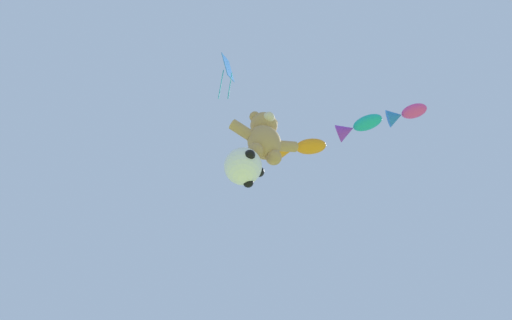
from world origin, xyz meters
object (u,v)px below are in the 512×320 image
at_px(teddy_bear_kite, 264,137).
at_px(fish_kite_tangerine, 299,148).
at_px(fish_kite_magenta, 404,114).
at_px(diamond_kite, 228,70).
at_px(fish_kite_teal, 356,127).
at_px(soccer_ball_kite, 243,167).

height_order(teddy_bear_kite, fish_kite_tangerine, fish_kite_tangerine).
relative_size(fish_kite_tangerine, fish_kite_magenta, 1.28).
relative_size(teddy_bear_kite, fish_kite_tangerine, 1.17).
relative_size(fish_kite_tangerine, diamond_kite, 0.66).
bearing_deg(fish_kite_teal, diamond_kite, -177.12).
bearing_deg(fish_kite_tangerine, fish_kite_teal, -35.44).
xyz_separation_m(fish_kite_tangerine, fish_kite_magenta, (3.70, -2.67, 1.06)).
bearing_deg(fish_kite_magenta, teddy_bear_kite, 169.55).
bearing_deg(fish_kite_magenta, diamond_kite, 173.10).
bearing_deg(soccer_ball_kite, diamond_kite, -158.43).
distance_m(teddy_bear_kite, soccer_ball_kite, 1.79).
xyz_separation_m(fish_kite_magenta, diamond_kite, (-7.55, 0.91, -0.47)).
height_order(soccer_ball_kite, fish_kite_tangerine, fish_kite_tangerine).
distance_m(fish_kite_teal, diamond_kite, 5.91).
distance_m(fish_kite_tangerine, diamond_kite, 4.27).
bearing_deg(fish_kite_tangerine, soccer_ball_kite, -154.61).
height_order(soccer_ball_kite, fish_kite_teal, fish_kite_teal).
relative_size(teddy_bear_kite, fish_kite_teal, 1.28).
distance_m(teddy_bear_kite, fish_kite_teal, 5.59).
xyz_separation_m(teddy_bear_kite, fish_kite_magenta, (6.01, -1.11, 3.79)).
relative_size(soccer_ball_kite, fish_kite_tangerine, 0.58).
xyz_separation_m(soccer_ball_kite, fish_kite_teal, (4.96, -0.07, 5.18)).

